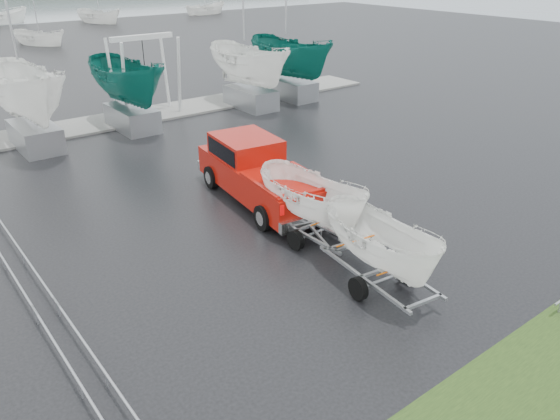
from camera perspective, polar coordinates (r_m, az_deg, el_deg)
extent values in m
plane|color=black|center=(19.31, 1.25, 1.34)|extent=(120.00, 120.00, 0.00)
cube|color=gray|center=(29.95, -14.77, 9.41)|extent=(30.00, 3.00, 0.12)
cube|color=#A01108|center=(18.71, -1.99, 3.27)|extent=(2.79, 6.19, 0.98)
cube|color=#A01108|center=(19.34, -3.58, 6.43)|extent=(2.19, 2.59, 0.88)
cube|color=black|center=(19.32, -3.58, 6.58)|extent=(2.19, 2.34, 0.57)
cube|color=silver|center=(16.46, 3.13, -1.15)|extent=(2.09, 0.44, 0.36)
cylinder|color=black|center=(20.11, -7.12, 3.43)|extent=(0.41, 0.86, 0.82)
cylinder|color=black|center=(20.90, -2.21, 4.47)|extent=(0.41, 0.86, 0.82)
cylinder|color=black|center=(16.88, -1.68, -0.81)|extent=(0.41, 0.86, 0.82)
cylinder|color=black|center=(17.81, 3.84, 0.60)|extent=(0.41, 0.86, 0.82)
cube|color=#979A9F|center=(13.98, 8.52, -6.94)|extent=(0.53, 3.58, 0.08)
cube|color=#979A9F|center=(14.61, 11.91, -5.69)|extent=(0.53, 3.58, 0.08)
cylinder|color=#979A9F|center=(14.24, 10.73, -7.17)|extent=(1.60, 0.28, 0.08)
cylinder|color=black|center=(13.79, 8.17, -8.14)|extent=(0.25, 0.62, 0.60)
cylinder|color=black|center=(14.72, 13.11, -6.25)|extent=(0.25, 0.62, 0.60)
imported|color=white|center=(13.35, 10.92, 1.18)|extent=(1.68, 1.72, 4.00)
cube|color=#D95806|center=(14.54, 8.40, -3.06)|extent=(1.54, 0.23, 0.03)
cube|color=#D95806|center=(13.51, 12.61, -5.80)|extent=(1.54, 0.23, 0.03)
cube|color=#979A9F|center=(16.03, 1.87, -2.17)|extent=(0.16, 3.60, 0.08)
cube|color=#979A9F|center=(16.69, 4.74, -1.06)|extent=(0.16, 3.60, 0.08)
cylinder|color=#979A9F|center=(16.29, 3.79, -2.32)|extent=(1.60, 0.12, 0.08)
cylinder|color=black|center=(15.82, 1.65, -3.17)|extent=(0.19, 0.60, 0.60)
cylinder|color=black|center=(16.79, 5.81, -1.52)|extent=(0.19, 0.60, 0.60)
imported|color=white|center=(15.50, 3.53, 5.54)|extent=(1.63, 1.67, 4.24)
cube|color=#D95806|center=(16.66, 1.54, 1.05)|extent=(1.55, 0.08, 0.03)
cube|color=#D95806|center=(15.59, 5.35, -0.83)|extent=(1.55, 0.08, 0.03)
cylinder|color=silver|center=(28.50, -15.93, 12.55)|extent=(0.16, 0.58, 3.99)
cylinder|color=silver|center=(29.96, -17.16, 12.99)|extent=(0.16, 0.58, 3.99)
cylinder|color=silver|center=(29.72, -10.50, 13.58)|extent=(0.16, 0.58, 3.99)
cylinder|color=silver|center=(31.12, -11.93, 13.98)|extent=(0.16, 0.58, 3.99)
cube|color=silver|center=(29.46, -14.26, 17.10)|extent=(3.30, 0.25, 0.25)
cube|color=#979A9F|center=(26.34, -24.17, 7.02)|extent=(1.60, 3.20, 1.10)
imported|color=white|center=(25.52, -25.81, 15.59)|extent=(2.62, 2.69, 6.96)
cube|color=#979A9F|center=(27.85, -15.19, 9.26)|extent=(1.60, 3.20, 1.10)
imported|color=#0D5E52|center=(27.12, -16.10, 16.74)|extent=(2.35, 2.42, 6.26)
cube|color=#979A9F|center=(30.88, -3.08, 11.62)|extent=(1.60, 3.20, 1.10)
imported|color=white|center=(30.21, -3.25, 18.55)|extent=(2.41, 2.47, 6.40)
cube|color=#979A9F|center=(32.92, 1.15, 12.52)|extent=(1.60, 3.20, 1.10)
imported|color=#0D5E52|center=(32.28, 1.21, 19.19)|extent=(2.48, 2.55, 6.59)
cylinder|color=#979A9F|center=(16.66, -25.33, -4.07)|extent=(0.06, 6.50, 0.06)
cylinder|color=#979A9F|center=(16.60, -26.98, -4.54)|extent=(0.06, 6.50, 0.06)
cylinder|color=#979A9F|center=(11.72, -17.78, -15.91)|extent=(0.06, 6.50, 0.06)
cylinder|color=#979A9F|center=(11.63, -20.15, -16.71)|extent=(0.06, 6.50, 0.06)
imported|color=white|center=(57.97, -23.68, 15.53)|extent=(3.10, 3.13, 6.09)
imported|color=white|center=(81.65, -7.77, 19.60)|extent=(2.79, 2.73, 6.54)
imported|color=white|center=(74.29, -18.26, 18.08)|extent=(3.46, 3.51, 7.29)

